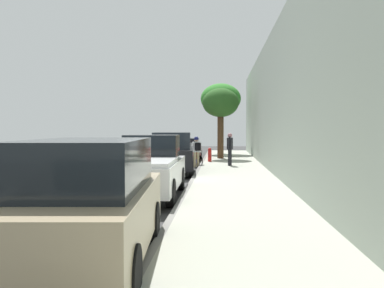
% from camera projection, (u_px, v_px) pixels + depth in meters
% --- Properties ---
extents(ground, '(70.40, 70.40, 0.00)m').
position_uv_depth(ground, '(155.00, 182.00, 16.73)').
color(ground, '#363636').
extents(sidewalk, '(3.31, 44.00, 0.16)m').
position_uv_depth(sidewalk, '(237.00, 181.00, 16.50)').
color(sidewalk, '#A9AA9B').
rests_on(sidewalk, ground).
extents(curb_edge, '(0.16, 44.00, 0.16)m').
position_uv_depth(curb_edge, '(193.00, 181.00, 16.62)').
color(curb_edge, gray).
rests_on(curb_edge, ground).
extents(lane_stripe_centre, '(0.14, 44.20, 0.01)m').
position_uv_depth(lane_stripe_centre, '(77.00, 181.00, 17.06)').
color(lane_stripe_centre, white).
rests_on(lane_stripe_centre, ground).
extents(lane_stripe_bike_edge, '(0.12, 44.00, 0.01)m').
position_uv_depth(lane_stripe_bike_edge, '(156.00, 182.00, 16.73)').
color(lane_stripe_bike_edge, white).
rests_on(lane_stripe_bike_edge, ground).
extents(building_facade, '(0.50, 44.00, 6.62)m').
position_uv_depth(building_facade, '(286.00, 99.00, 16.25)').
color(building_facade, gray).
rests_on(building_facade, ground).
extents(parked_suv_tan_second, '(2.22, 4.82, 1.99)m').
position_uv_depth(parked_suv_tan_second, '(88.00, 201.00, 6.48)').
color(parked_suv_tan_second, tan).
rests_on(parked_suv_tan_second, ground).
extents(parked_pickup_white_mid, '(2.08, 5.33, 1.95)m').
position_uv_depth(parked_pickup_white_mid, '(148.00, 169.00, 13.16)').
color(parked_pickup_white_mid, white).
rests_on(parked_pickup_white_mid, ground).
extents(parked_suv_black_far, '(2.20, 4.81, 1.99)m').
position_uv_depth(parked_suv_black_far, '(173.00, 153.00, 19.78)').
color(parked_suv_black_far, black).
rests_on(parked_suv_black_far, ground).
extents(parked_sedan_red_farthest, '(1.86, 4.41, 1.52)m').
position_uv_depth(parked_sedan_red_farthest, '(187.00, 149.00, 28.51)').
color(parked_sedan_red_farthest, maroon).
rests_on(parked_sedan_red_farthest, ground).
extents(bicycle_at_curb, '(1.17, 1.36, 0.77)m').
position_uv_depth(bicycle_at_curb, '(193.00, 160.00, 23.88)').
color(bicycle_at_curb, black).
rests_on(bicycle_at_curb, ground).
extents(cyclist_with_backpack, '(0.55, 0.52, 1.72)m').
position_uv_depth(cyclist_with_backpack, '(197.00, 148.00, 23.37)').
color(cyclist_with_backpack, '#C6B284').
rests_on(cyclist_with_backpack, ground).
extents(street_tree_near_cyclist, '(2.46, 2.46, 4.73)m').
position_uv_depth(street_tree_near_cyclist, '(221.00, 104.00, 28.13)').
color(street_tree_near_cyclist, '#4B331F').
rests_on(street_tree_near_cyclist, sidewalk).
extents(street_tree_mid_block, '(3.24, 3.24, 5.64)m').
position_uv_depth(street_tree_mid_block, '(221.00, 100.00, 33.60)').
color(street_tree_mid_block, brown).
rests_on(street_tree_mid_block, sidewalk).
extents(pedestrian_on_phone, '(0.34, 0.59, 1.76)m').
position_uv_depth(pedestrian_on_phone, '(230.00, 147.00, 22.57)').
color(pedestrian_on_phone, black).
rests_on(pedestrian_on_phone, sidewalk).
extents(fire_hydrant, '(0.22, 0.22, 0.84)m').
position_uv_depth(fire_hydrant, '(210.00, 155.00, 25.32)').
color(fire_hydrant, red).
rests_on(fire_hydrant, sidewalk).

